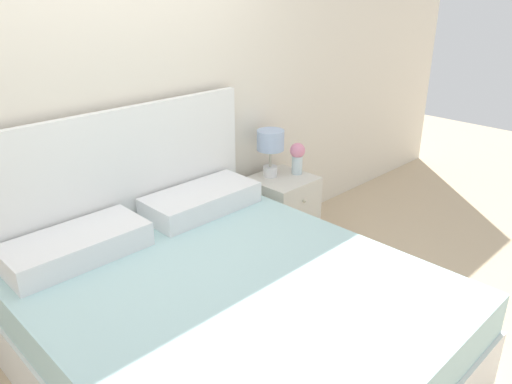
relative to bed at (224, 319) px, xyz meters
name	(u,v)px	position (x,y,z in m)	size (l,w,h in m)	color
ground_plane	(133,294)	(0.00, 0.96, -0.32)	(12.00, 12.00, 0.00)	#CCB28E
wall_back	(105,105)	(0.00, 1.03, 0.98)	(8.00, 0.06, 2.60)	silver
bed	(224,319)	(0.00, 0.00, 0.00)	(1.85, 2.08, 1.29)	white
nightstand	(282,212)	(1.25, 0.73, -0.03)	(0.45, 0.45, 0.58)	silver
table_lamp	(270,144)	(1.21, 0.82, 0.52)	(0.21, 0.21, 0.37)	white
flower_vase	(297,156)	(1.40, 0.72, 0.41)	(0.12, 0.12, 0.25)	silver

